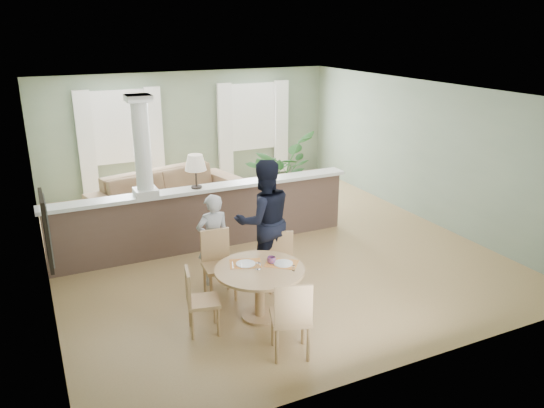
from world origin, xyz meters
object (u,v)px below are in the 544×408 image
sofa (168,194)px  dining_table (260,278)px  chair_far_man (281,258)px  man_person (264,221)px  chair_side (198,298)px  chair_near (292,316)px  houseplant (280,174)px  chair_far_boy (218,261)px  child_person (213,240)px

sofa → dining_table: size_ratio=2.61×
chair_far_man → man_person: size_ratio=0.45×
chair_far_man → man_person: 0.61m
chair_side → man_person: 1.79m
chair_far_man → chair_near: chair_near is taller
houseplant → chair_far_boy: houseplant is taller
sofa → houseplant: bearing=-35.8°
child_person → man_person: man_person is taller
houseplant → chair_near: (-2.10, -4.57, -0.27)m
chair_near → dining_table: bearing=-73.8°
dining_table → child_person: (-0.22, 1.19, 0.13)m
dining_table → child_person: child_person is taller
sofa → chair_far_man: size_ratio=3.63×
sofa → chair_far_man: 3.82m
chair_side → child_person: 1.37m
child_person → man_person: 0.81m
chair_far_boy → chair_side: (-0.57, -0.83, -0.05)m
chair_near → chair_side: 1.28m
houseplant → man_person: (-1.52, -2.55, 0.11)m
sofa → man_person: size_ratio=1.64×
houseplant → dining_table: bearing=-119.8°
houseplant → child_person: (-2.28, -2.39, -0.12)m
sofa → chair_far_boy: size_ratio=3.18×
chair_far_man → chair_near: size_ratio=0.84×
chair_far_man → child_person: child_person is taller
dining_table → chair_near: bearing=-92.8°
houseplant → child_person: bearing=-133.6°
sofa → chair_far_man: bearing=-94.2°
houseplant → chair_side: bearing=-129.1°
child_person → chair_far_boy: bearing=76.6°
chair_near → child_person: 2.19m
sofa → chair_near: chair_near is taller
man_person → dining_table: bearing=66.4°
houseplant → child_person: 3.30m
chair_far_boy → child_person: size_ratio=0.69×
sofa → chair_far_boy: 3.59m
dining_table → chair_far_boy: bearing=109.3°
houseplant → child_person: size_ratio=1.17×
dining_table → chair_far_man: bearing=46.0°
chair_far_man → chair_side: bearing=-132.8°
chair_far_boy → man_person: man_person is taller
child_person → dining_table: bearing=97.5°
chair_side → child_person: child_person is taller
chair_far_boy → man_person: bearing=18.7°
chair_far_man → child_person: 1.04m
sofa → chair_side: (-0.80, -4.41, 0.03)m
dining_table → sofa: bearing=90.7°
dining_table → man_person: (0.53, 1.04, 0.37)m
houseplant → chair_far_man: houseplant is taller
sofa → chair_far_man: (0.69, -3.76, 0.02)m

